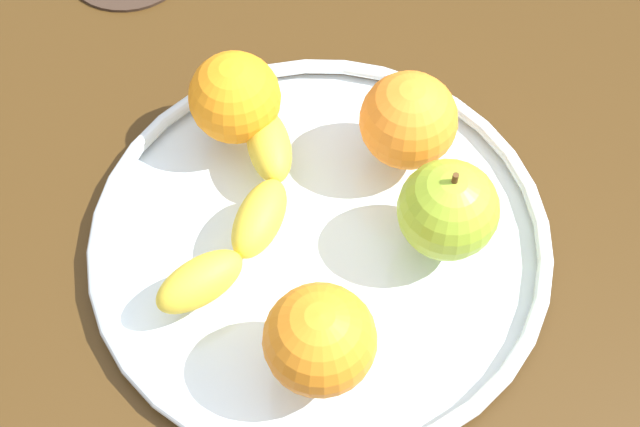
# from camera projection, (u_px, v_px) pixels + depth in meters

# --- Properties ---
(ground_plane) EXTENTS (1.68, 1.68, 0.04)m
(ground_plane) POSITION_uv_depth(u_px,v_px,m) (320.00, 259.00, 0.73)
(ground_plane) COLOR #402A10
(fruit_bowl) EXTENTS (0.35, 0.35, 0.02)m
(fruit_bowl) POSITION_uv_depth(u_px,v_px,m) (320.00, 240.00, 0.70)
(fruit_bowl) COLOR silver
(fruit_bowl) RESTS_ON ground_plane
(banana) EXTENTS (0.19, 0.11, 0.03)m
(banana) POSITION_uv_depth(u_px,v_px,m) (245.00, 208.00, 0.69)
(banana) COLOR yellow
(banana) RESTS_ON fruit_bowl
(apple) EXTENTS (0.07, 0.07, 0.08)m
(apple) POSITION_uv_depth(u_px,v_px,m) (448.00, 210.00, 0.66)
(apple) COLOR #94B72C
(apple) RESTS_ON fruit_bowl
(orange_back_left) EXTENTS (0.08, 0.08, 0.08)m
(orange_back_left) POSITION_uv_depth(u_px,v_px,m) (320.00, 340.00, 0.61)
(orange_back_left) COLOR orange
(orange_back_left) RESTS_ON fruit_bowl
(orange_back_right) EXTENTS (0.08, 0.08, 0.08)m
(orange_back_right) POSITION_uv_depth(u_px,v_px,m) (404.00, 117.00, 0.71)
(orange_back_right) COLOR orange
(orange_back_right) RESTS_ON fruit_bowl
(orange_front_right) EXTENTS (0.07, 0.07, 0.07)m
(orange_front_right) POSITION_uv_depth(u_px,v_px,m) (235.00, 98.00, 0.72)
(orange_front_right) COLOR orange
(orange_front_right) RESTS_ON fruit_bowl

